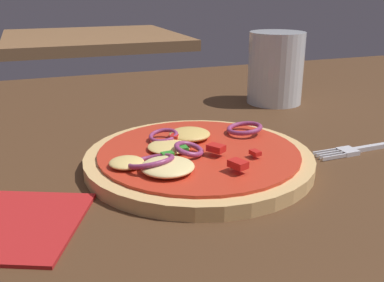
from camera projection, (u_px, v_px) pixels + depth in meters
The scene contains 5 objects.
dining_table at pixel (156, 175), 0.47m from camera, with size 1.49×0.98×0.04m.
pizza at pixel (197, 157), 0.44m from camera, with size 0.23×0.23×0.03m.
fork at pixel (370, 148), 0.49m from camera, with size 0.16×0.02×0.01m.
beer_glass at pixel (276, 69), 0.67m from camera, with size 0.08×0.08×0.11m.
background_table at pixel (93, 39), 1.63m from camera, with size 0.62×0.61×0.04m.
Camera 1 is at (-0.11, -0.42, 0.21)m, focal length 41.31 mm.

